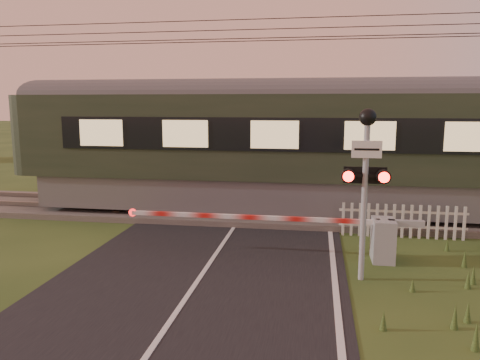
# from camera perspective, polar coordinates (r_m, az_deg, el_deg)

# --- Properties ---
(ground) EXTENTS (160.00, 160.00, 0.00)m
(ground) POSITION_cam_1_polar(r_m,az_deg,el_deg) (9.18, -6.20, -13.67)
(ground) COLOR #243C17
(ground) RESTS_ON ground
(road) EXTENTS (6.00, 140.00, 0.03)m
(road) POSITION_cam_1_polar(r_m,az_deg,el_deg) (8.97, -6.50, -14.19)
(road) COLOR black
(road) RESTS_ON ground
(track_bed) EXTENTS (140.00, 3.40, 0.39)m
(track_bed) POSITION_cam_1_polar(r_m,az_deg,el_deg) (15.23, 0.36, -4.01)
(track_bed) COLOR #47423D
(track_bed) RESTS_ON ground
(overhead_wires) EXTENTS (120.00, 0.62, 0.62)m
(overhead_wires) POSITION_cam_1_polar(r_m,az_deg,el_deg) (14.97, 0.38, 17.57)
(overhead_wires) COLOR black
(overhead_wires) RESTS_ON ground
(boom_gate) EXTENTS (7.01, 0.75, 1.00)m
(boom_gate) POSITION_cam_1_polar(r_m,az_deg,el_deg) (11.21, 15.02, -6.65)
(boom_gate) COLOR gray
(boom_gate) RESTS_ON ground
(crossing_signal) EXTENTS (0.89, 0.36, 3.48)m
(crossing_signal) POSITION_cam_1_polar(r_m,az_deg,el_deg) (9.57, 15.08, 1.89)
(crossing_signal) COLOR gray
(crossing_signal) RESTS_ON ground
(picket_fence) EXTENTS (3.34, 0.08, 0.91)m
(picket_fence) POSITION_cam_1_polar(r_m,az_deg,el_deg) (13.31, 19.20, -4.75)
(picket_fence) COLOR silver
(picket_fence) RESTS_ON ground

